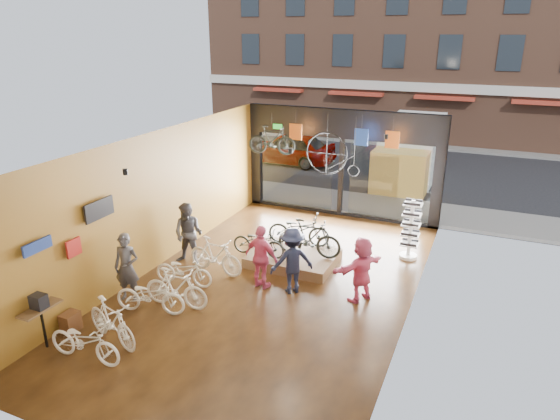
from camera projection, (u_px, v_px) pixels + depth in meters
The scene contains 35 objects.
ground_plane at pixel (272, 288), 13.03m from camera, with size 7.00×12.00×0.04m, color black.
ceiling at pixel (271, 143), 11.72m from camera, with size 7.00×12.00×0.04m, color black.
wall_left at pixel (155, 201), 13.69m from camera, with size 0.04×12.00×3.80m, color olive.
wall_right at pixel (416, 242), 11.06m from camera, with size 0.04×12.00×3.80m, color beige.
wall_back at pixel (99, 356), 7.18m from camera, with size 7.00×0.04×3.80m, color beige.
storefront at pixel (342, 163), 17.55m from camera, with size 7.00×0.26×3.80m, color black, non-canonical shape.
exit_sign at pixel (278, 126), 17.95m from camera, with size 0.35×0.06×0.18m, color #198C26.
street_road at pixel (390, 159), 25.97m from camera, with size 30.00×18.00×0.02m, color black.
sidewalk_near at pixel (349, 203), 19.21m from camera, with size 30.00×2.40×0.12m, color slate.
sidewalk_far at pixel (404, 143), 29.39m from camera, with size 30.00×2.00×0.12m, color slate.
opposite_building at pixel (422, 18), 29.19m from camera, with size 26.00×5.00×14.00m, color brown.
street_car at pixel (288, 148), 24.80m from camera, with size 1.88×4.67×1.59m, color gray.
box_truck at pixel (409, 153), 21.49m from camera, with size 2.25×6.74×2.66m, color silver, non-canonical shape.
floor_bike_0 at pixel (85, 341), 10.00m from camera, with size 0.59×1.69×0.89m, color silver.
floor_bike_1 at pixel (112, 322), 10.56m from camera, with size 0.47×1.67×1.01m, color silver.
floor_bike_2 at pixel (150, 296), 11.71m from camera, with size 0.59×1.71×0.90m, color silver.
floor_bike_3 at pixel (176, 288), 11.94m from camera, with size 0.47×1.66×1.00m, color silver.
floor_bike_4 at pixel (184, 270), 13.01m from camera, with size 0.56×1.59×0.84m, color silver.
floor_bike_5 at pixel (215, 256), 13.62m from camera, with size 0.48×1.72×1.03m, color silver.
display_platform at pixel (293, 258), 14.32m from camera, with size 2.40×1.80×0.30m, color #4F341E.
display_bike_left at pixel (259, 242), 13.99m from camera, with size 0.54×1.56×0.82m, color black.
display_bike_mid at pixel (309, 238), 13.92m from camera, with size 0.51×1.82×1.09m, color black.
display_bike_right at pixel (299, 230), 14.69m from camera, with size 0.64×1.84×0.97m, color black.
customer_0 at pixel (127, 267), 12.17m from camera, with size 0.63×0.42×1.74m, color #3F3F44.
customer_1 at pixel (189, 234), 14.08m from camera, with size 0.87×0.68×1.80m, color #3F3F44.
customer_2 at pixel (262, 257), 12.74m from camera, with size 1.00×0.42×1.71m, color #CC4C72.
customer_3 at pixel (292, 261), 12.52m from camera, with size 1.12×0.65×1.74m, color #161C33.
customer_5 at pixel (361, 269), 12.16m from camera, with size 1.54×0.49×1.67m, color #CC4C72.
sunglasses_rack at pixel (411, 229), 14.41m from camera, with size 0.53×0.43×1.78m, color white, non-canonical shape.
wall_merch at pixel (63, 276), 10.82m from camera, with size 0.40×2.40×2.60m, color navy, non-canonical shape.
penny_farthing at pixel (335, 156), 16.10m from camera, with size 1.75×0.06×1.40m, color black, non-canonical shape.
hung_bike at pixel (272, 140), 16.35m from camera, with size 0.45×1.58×0.95m, color black.
jersey_left at pixel (296, 132), 17.01m from camera, with size 0.45×0.03×0.55m, color #CC5919.
jersey_mid at pixel (361, 137), 16.15m from camera, with size 0.45×0.03×0.55m, color #1E3F99.
jersey_right at pixel (392, 140), 15.77m from camera, with size 0.45×0.03×0.55m, color #CC5919.
Camera 1 is at (4.80, -10.52, 6.32)m, focal length 32.00 mm.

